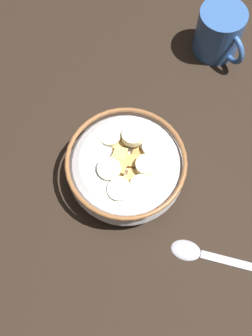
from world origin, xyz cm
name	(u,v)px	position (x,y,z in cm)	size (l,w,h in cm)	color
ground_plane	(126,179)	(0.00, 0.00, -1.00)	(103.62, 103.62, 2.00)	black
cereal_bowl	(126,168)	(0.03, 0.03, 3.08)	(15.39, 15.39, 6.39)	silver
spoon	(203,254)	(14.07, 3.12, 0.33)	(11.22, 11.36, 0.80)	#A5A5AD
coffee_mug	(220,32)	(-11.59, 22.57, 3.76)	(9.34, 6.84, 7.53)	#335999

